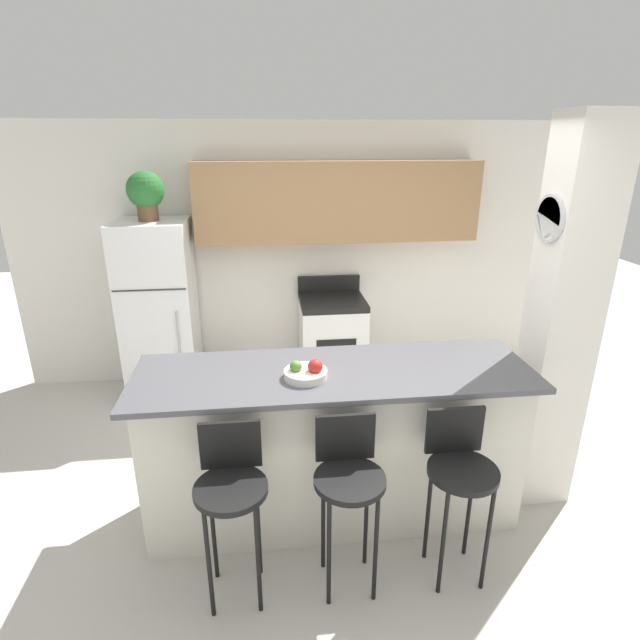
% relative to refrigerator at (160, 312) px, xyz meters
% --- Properties ---
extents(ground_plane, '(14.00, 14.00, 0.00)m').
position_rel_refrigerator_xyz_m(ground_plane, '(1.39, -1.84, -0.85)').
color(ground_plane, beige).
extents(wall_back, '(5.60, 0.38, 2.55)m').
position_rel_refrigerator_xyz_m(wall_back, '(1.53, 0.29, 0.66)').
color(wall_back, white).
rests_on(wall_back, ground_plane).
extents(pillar_right, '(0.38, 0.32, 2.55)m').
position_rel_refrigerator_xyz_m(pillar_right, '(2.86, -1.79, 0.43)').
color(pillar_right, white).
rests_on(pillar_right, ground_plane).
extents(counter_bar, '(2.45, 0.76, 1.05)m').
position_rel_refrigerator_xyz_m(counter_bar, '(1.39, -1.84, -0.32)').
color(counter_bar, silver).
rests_on(counter_bar, ground_plane).
extents(refrigerator, '(0.65, 0.64, 1.70)m').
position_rel_refrigerator_xyz_m(refrigerator, '(0.00, 0.00, 0.00)').
color(refrigerator, white).
rests_on(refrigerator, ground_plane).
extents(stove_range, '(0.63, 0.60, 1.07)m').
position_rel_refrigerator_xyz_m(stove_range, '(1.64, 0.03, -0.39)').
color(stove_range, white).
rests_on(stove_range, ground_plane).
extents(bar_stool_left, '(0.38, 0.38, 1.00)m').
position_rel_refrigerator_xyz_m(bar_stool_left, '(0.78, -2.39, -0.17)').
color(bar_stool_left, black).
rests_on(bar_stool_left, ground_plane).
extents(bar_stool_mid, '(0.38, 0.38, 1.00)m').
position_rel_refrigerator_xyz_m(bar_stool_mid, '(1.39, -2.39, -0.17)').
color(bar_stool_mid, black).
rests_on(bar_stool_mid, ground_plane).
extents(bar_stool_right, '(0.38, 0.38, 1.00)m').
position_rel_refrigerator_xyz_m(bar_stool_right, '(2.01, -2.39, -0.17)').
color(bar_stool_right, black).
rests_on(bar_stool_right, ground_plane).
extents(potted_plant_on_fridge, '(0.32, 0.32, 0.43)m').
position_rel_refrigerator_xyz_m(potted_plant_on_fridge, '(-0.00, 0.00, 1.09)').
color(potted_plant_on_fridge, brown).
rests_on(potted_plant_on_fridge, refrigerator).
extents(fruit_bowl, '(0.26, 0.26, 0.12)m').
position_rel_refrigerator_xyz_m(fruit_bowl, '(1.21, -1.92, 0.24)').
color(fruit_bowl, silver).
rests_on(fruit_bowl, counter_bar).
extents(trash_bin, '(0.28, 0.28, 0.38)m').
position_rel_refrigerator_xyz_m(trash_bin, '(0.55, -0.21, -0.66)').
color(trash_bin, black).
rests_on(trash_bin, ground_plane).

